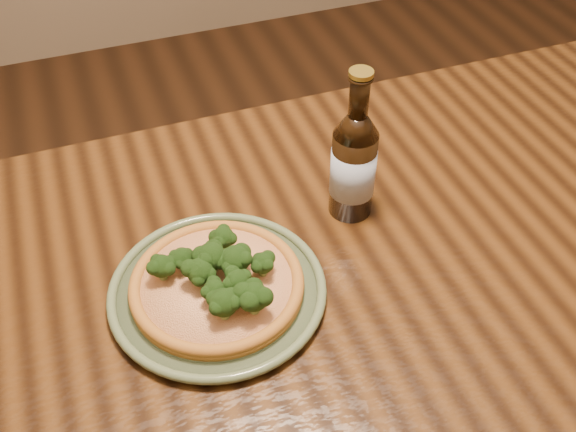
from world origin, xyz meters
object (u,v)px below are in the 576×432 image
object	(u,v)px
plate	(218,290)
beer_bottle	(354,163)
table	(383,300)
pizza	(218,282)

from	to	relation	value
plate	beer_bottle	world-z (taller)	beer_bottle
table	plate	world-z (taller)	plate
table	pizza	bearing A→B (deg)	175.36
table	pizza	xyz separation A→B (m)	(-0.26, 0.02, 0.12)
plate	pizza	bearing A→B (deg)	-54.12
table	plate	xyz separation A→B (m)	(-0.26, 0.02, 0.10)
plate	beer_bottle	size ratio (longest dim) A/B	1.21
table	beer_bottle	size ratio (longest dim) A/B	6.25
plate	pizza	world-z (taller)	pizza
pizza	beer_bottle	xyz separation A→B (m)	(0.25, 0.10, 0.07)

